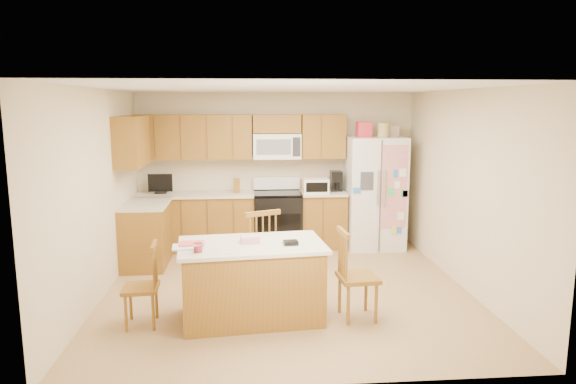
{
  "coord_description": "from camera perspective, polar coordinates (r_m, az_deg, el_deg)",
  "views": [
    {
      "loc": [
        -0.48,
        -6.16,
        2.32
      ],
      "look_at": [
        0.04,
        0.35,
        1.19
      ],
      "focal_mm": 32.0,
      "sensor_mm": 36.0,
      "label": 1
    }
  ],
  "objects": [
    {
      "name": "windsor_chair_left",
      "position": [
        5.68,
        -15.82,
        -10.12
      ],
      "size": [
        0.39,
        0.4,
        0.89
      ],
      "color": "olive",
      "rests_on": "ground"
    },
    {
      "name": "cabinetry",
      "position": [
        8.09,
        -8.08,
        -0.31
      ],
      "size": [
        3.36,
        1.56,
        2.15
      ],
      "color": "olive",
      "rests_on": "ground"
    },
    {
      "name": "room_shell",
      "position": [
        6.24,
        -0.14,
        1.7
      ],
      "size": [
        4.6,
        4.6,
        2.52
      ],
      "color": "beige",
      "rests_on": "ground"
    },
    {
      "name": "windsor_chair_back",
      "position": [
        6.29,
        -3.36,
        -6.94
      ],
      "size": [
        0.6,
        0.58,
        1.08
      ],
      "color": "olive",
      "rests_on": "ground"
    },
    {
      "name": "windsor_chair_right",
      "position": [
        5.67,
        7.52,
        -9.31
      ],
      "size": [
        0.44,
        0.46,
        1.0
      ],
      "color": "olive",
      "rests_on": "ground"
    },
    {
      "name": "stove",
      "position": [
        8.32,
        -1.17,
        -3.04
      ],
      "size": [
        0.76,
        0.65,
        1.13
      ],
      "color": "black",
      "rests_on": "ground"
    },
    {
      "name": "refrigerator",
      "position": [
        8.41,
        9.59,
        0.07
      ],
      "size": [
        0.9,
        0.79,
        2.04
      ],
      "color": "white",
      "rests_on": "ground"
    },
    {
      "name": "ground",
      "position": [
        6.6,
        -0.13,
        -10.79
      ],
      "size": [
        4.5,
        4.5,
        0.0
      ],
      "primitive_type": "plane",
      "color": "#8F6545",
      "rests_on": "ground"
    },
    {
      "name": "island",
      "position": [
        5.65,
        -4.03,
        -9.79
      ],
      "size": [
        1.64,
        1.05,
        0.94
      ],
      "color": "olive",
      "rests_on": "ground"
    }
  ]
}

